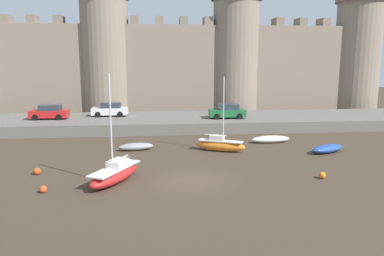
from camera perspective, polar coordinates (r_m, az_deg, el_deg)
ground_plane at (r=24.49m, az=0.16°, el=-8.02°), size 160.00×160.00×0.00m
quay_road at (r=43.60m, az=-2.44°, el=0.92°), size 66.33×10.00×1.21m
castle at (r=53.12m, az=-3.11°, el=10.20°), size 61.46×7.14×19.83m
rowboat_foreground_centre at (r=36.16m, az=11.89°, el=-1.65°), size 3.84×1.50×0.66m
sailboat_near_channel_right at (r=24.48m, az=-11.62°, el=-6.81°), size 3.54×5.04×6.92m
sailboat_foreground_right at (r=32.13m, az=4.33°, el=-2.53°), size 4.34×2.71×6.37m
rowboat_midflat_left at (r=33.60m, az=19.92°, el=-2.94°), size 3.66×2.64×0.69m
rowboat_near_channel_left at (r=32.74m, az=-8.50°, el=-2.80°), size 3.13×1.48×0.65m
mooring_buoy_off_centre at (r=26.27m, az=19.23°, el=-6.81°), size 0.46×0.46×0.46m
mooring_buoy_near_shore at (r=27.73m, az=-22.54°, el=-6.11°), size 0.48×0.48×0.48m
mooring_buoy_mid_mud at (r=23.93m, az=-21.73°, el=-8.67°), size 0.44×0.44×0.44m
car_quay_west at (r=44.68m, az=-20.90°, el=2.27°), size 4.15×1.97×1.62m
car_quay_centre_west at (r=45.00m, az=-12.36°, el=2.76°), size 4.15×1.97×1.62m
car_quay_east at (r=42.59m, az=5.42°, el=2.54°), size 4.15×1.97×1.62m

